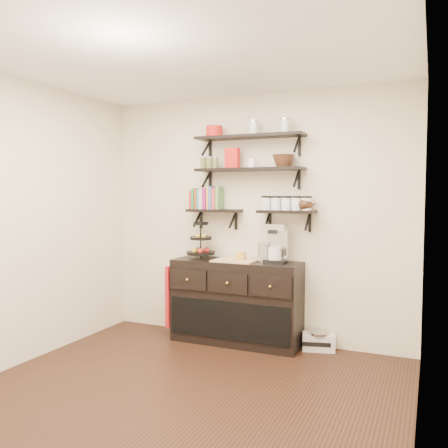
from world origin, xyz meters
TOP-DOWN VIEW (x-y plane):
  - floor at (0.00, 0.00)m, footprint 3.50×3.50m
  - ceiling at (0.00, 0.00)m, footprint 3.50×3.50m
  - back_wall at (0.00, 1.75)m, footprint 3.50×0.02m
  - left_wall at (-1.75, 0.00)m, footprint 0.02×3.50m
  - right_wall at (1.75, 0.00)m, footprint 0.02×3.50m
  - shelf_top at (0.00, 1.62)m, footprint 1.20×0.27m
  - shelf_mid at (0.00, 1.62)m, footprint 1.20×0.27m
  - shelf_low_left at (-0.42, 1.63)m, footprint 0.60×0.25m
  - shelf_low_right at (0.42, 1.63)m, footprint 0.60×0.25m
  - cookbooks at (-0.51, 1.63)m, footprint 0.36×0.15m
  - glass_canisters at (0.41, 1.63)m, footprint 0.54×0.10m
  - sideboard at (-0.10, 1.51)m, footprint 1.40×0.50m
  - fruit_stand at (-0.53, 1.52)m, footprint 0.31×0.31m
  - candle at (-0.05, 1.51)m, footprint 0.08×0.08m
  - coffee_maker at (0.33, 1.54)m, footprint 0.24×0.23m
  - thermal_carafe at (0.21, 1.49)m, footprint 0.11×0.11m
  - apron at (-0.83, 1.41)m, footprint 0.04×0.29m
  - radio at (0.78, 1.62)m, footprint 0.36×0.27m
  - recipe_box at (-0.20, 1.61)m, footprint 0.17×0.08m
  - walnut_bowl at (0.38, 1.61)m, footprint 0.24×0.24m
  - ramekins at (0.03, 1.61)m, footprint 0.09×0.09m
  - teapot at (0.62, 1.63)m, footprint 0.20×0.15m
  - red_pot at (-0.41, 1.61)m, footprint 0.18×0.18m

SIDE VIEW (x-z plane):
  - floor at x=0.00m, z-range 0.00..0.00m
  - radio at x=0.78m, z-range 0.00..0.20m
  - sideboard at x=-0.10m, z-range -0.01..0.91m
  - apron at x=-0.83m, z-range 0.14..0.82m
  - candle at x=-0.05m, z-range 0.92..1.00m
  - thermal_carafe at x=0.21m, z-range 0.90..1.12m
  - fruit_stand at x=-0.53m, z-range 0.83..1.29m
  - coffee_maker at x=0.33m, z-range 0.89..1.30m
  - back_wall at x=0.00m, z-range 0.00..2.70m
  - left_wall at x=-1.75m, z-range 0.00..2.70m
  - right_wall at x=1.75m, z-range 0.00..2.70m
  - shelf_low_left at x=-0.42m, z-range 1.31..1.54m
  - shelf_low_right at x=0.42m, z-range 1.31..1.54m
  - glass_canisters at x=0.41m, z-range 1.45..1.58m
  - teapot at x=0.62m, z-range 1.45..1.59m
  - cookbooks at x=-0.51m, z-range 1.43..1.69m
  - shelf_mid at x=0.00m, z-range 1.77..2.00m
  - ramekins at x=0.03m, z-range 1.90..2.00m
  - walnut_bowl at x=0.38m, z-range 1.90..2.03m
  - recipe_box at x=-0.20m, z-range 1.90..2.12m
  - shelf_top at x=0.00m, z-range 2.12..2.35m
  - red_pot at x=-0.41m, z-range 2.25..2.37m
  - ceiling at x=0.00m, z-range 2.69..2.71m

